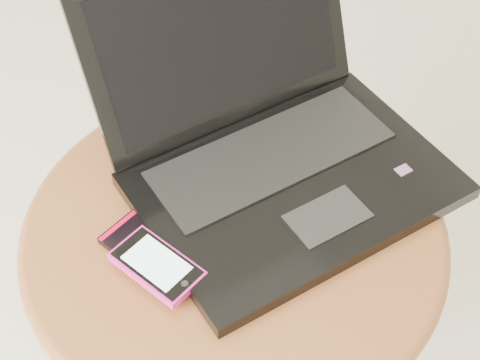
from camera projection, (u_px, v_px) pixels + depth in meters
table at (235, 266)px, 0.99m from camera, size 0.56×0.56×0.44m
laptop at (273, 142)px, 0.95m from camera, size 0.40×0.37×0.25m
phone_black at (150, 250)px, 0.88m from camera, size 0.10×0.14×0.01m
phone_pink at (157, 266)px, 0.85m from camera, size 0.09×0.12×0.01m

